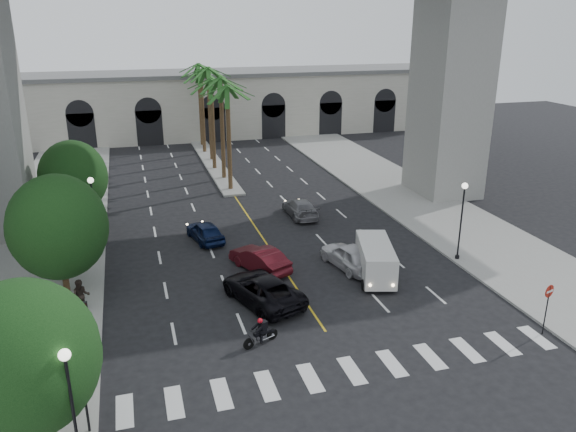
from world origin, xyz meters
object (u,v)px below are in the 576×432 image
at_px(car_a, 350,256).
at_px(car_b, 260,259).
at_px(lamp_post_left_near, 72,406).
at_px(car_d, 300,208).
at_px(cargo_van, 376,259).
at_px(pedestrian_b, 81,296).
at_px(traffic_signal_near, 82,379).
at_px(car_e, 205,231).
at_px(lamp_post_left_far, 94,208).
at_px(motorcycle_rider, 262,332).
at_px(traffic_signal_far, 87,325).
at_px(pedestrian_a, 31,363).
at_px(lamp_post_right, 462,215).
at_px(do_not_enter_sign, 548,299).
at_px(car_c, 262,289).

bearing_deg(car_a, car_b, -24.13).
distance_m(lamp_post_left_near, car_d, 28.93).
height_order(car_a, cargo_van, cargo_van).
bearing_deg(pedestrian_b, car_a, 3.59).
bearing_deg(traffic_signal_near, car_e, 68.84).
xyz_separation_m(lamp_post_left_far, motorcycle_rider, (7.98, -14.18, -2.57)).
bearing_deg(motorcycle_rider, pedestrian_b, 125.36).
relative_size(traffic_signal_far, motorcycle_rider, 1.92).
relative_size(car_e, pedestrian_a, 2.32).
xyz_separation_m(traffic_signal_far, cargo_van, (16.39, 5.69, -1.31)).
height_order(lamp_post_left_near, car_d, lamp_post_left_near).
height_order(lamp_post_right, pedestrian_b, lamp_post_right).
bearing_deg(lamp_post_right, lamp_post_left_near, -150.31).
bearing_deg(do_not_enter_sign, lamp_post_left_far, 124.54).
bearing_deg(lamp_post_right, motorcycle_rider, -157.36).
bearing_deg(car_b, cargo_van, 131.59).
xyz_separation_m(lamp_post_right, cargo_van, (-6.31, -0.81, -2.02)).
relative_size(lamp_post_right, car_c, 0.93).
bearing_deg(traffic_signal_near, lamp_post_left_far, 90.31).
bearing_deg(car_d, lamp_post_left_far, 11.67).
bearing_deg(cargo_van, do_not_enter_sign, -41.22).
bearing_deg(car_a, lamp_post_left_far, -35.91).
bearing_deg(motorcycle_rider, do_not_enter_sign, -34.37).
relative_size(car_d, do_not_enter_sign, 1.76).
height_order(lamp_post_right, car_e, lamp_post_right).
relative_size(lamp_post_left_far, traffic_signal_far, 1.47).
height_order(lamp_post_left_near, car_a, lamp_post_left_near).
bearing_deg(car_d, cargo_van, 94.39).
bearing_deg(lamp_post_left_near, lamp_post_left_far, 90.00).
bearing_deg(pedestrian_a, traffic_signal_far, 12.90).
bearing_deg(pedestrian_a, lamp_post_right, 27.91).
distance_m(traffic_signal_far, car_a, 17.20).
xyz_separation_m(car_d, do_not_enter_sign, (6.44, -20.62, 1.30)).
distance_m(car_a, car_c, 7.10).
height_order(traffic_signal_far, car_a, traffic_signal_far).
bearing_deg(car_a, pedestrian_b, -5.90).
distance_m(car_a, cargo_van, 2.03).
bearing_deg(lamp_post_left_far, car_c, -47.83).
height_order(cargo_van, pedestrian_a, cargo_van).
distance_m(lamp_post_right, traffic_signal_far, 23.62).
bearing_deg(car_b, car_a, 143.44).
bearing_deg(pedestrian_b, lamp_post_right, -0.40).
bearing_deg(traffic_signal_far, car_d, 49.24).
height_order(lamp_post_left_far, motorcycle_rider, lamp_post_left_far).
bearing_deg(lamp_post_right, cargo_van, -172.66).
height_order(pedestrian_b, do_not_enter_sign, do_not_enter_sign).
xyz_separation_m(motorcycle_rider, cargo_van, (8.51, 5.37, 0.55)).
bearing_deg(pedestrian_b, pedestrian_a, -108.63).
height_order(car_d, pedestrian_a, pedestrian_a).
distance_m(lamp_post_right, do_not_enter_sign, 9.41).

